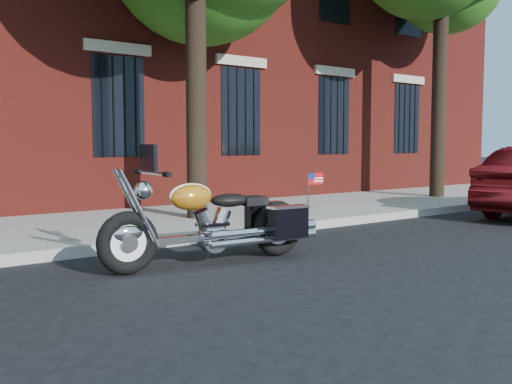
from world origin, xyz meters
TOP-DOWN VIEW (x-y plane):
  - ground at (0.00, 0.00)m, footprint 120.00×120.00m
  - curb at (0.00, 1.38)m, footprint 40.00×0.16m
  - sidewalk at (0.00, 3.26)m, footprint 40.00×3.60m
  - motorcycle at (-0.97, -0.05)m, footprint 2.82×0.91m

SIDE VIEW (x-z plane):
  - ground at x=0.00m, z-range 0.00..0.00m
  - curb at x=0.00m, z-range 0.00..0.15m
  - sidewalk at x=0.00m, z-range 0.00..0.15m
  - motorcycle at x=-0.97m, z-range -0.23..1.20m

